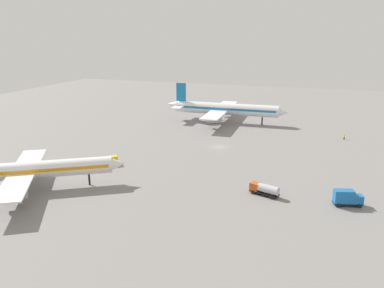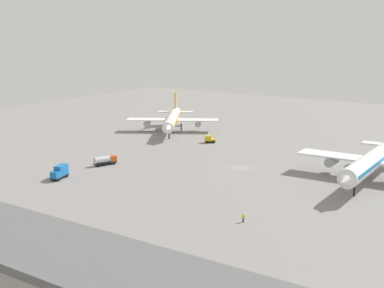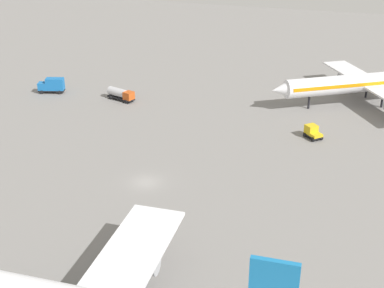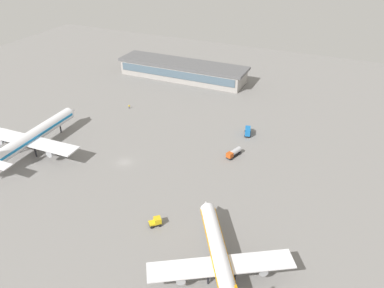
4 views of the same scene
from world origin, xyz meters
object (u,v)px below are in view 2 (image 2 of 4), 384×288
at_px(airplane_taxiing, 373,160).
at_px(catering_truck, 60,172).
at_px(airplane_at_gate, 172,119).
at_px(ground_crew_worker, 243,218).
at_px(baggage_tug, 209,139).
at_px(fuel_truck, 105,160).

distance_m(airplane_taxiing, catering_truck, 76.83).
relative_size(airplane_at_gate, catering_truck, 6.21).
xyz_separation_m(catering_truck, ground_crew_worker, (52.75, -1.51, -0.85)).
height_order(airplane_at_gate, ground_crew_worker, airplane_at_gate).
height_order(baggage_tug, ground_crew_worker, baggage_tug).
bearing_deg(airplane_at_gate, catering_truck, -19.77).
distance_m(baggage_tug, catering_truck, 57.58).
bearing_deg(ground_crew_worker, baggage_tug, -157.77).
distance_m(airplane_taxiing, fuel_truck, 69.57).
relative_size(airplane_at_gate, airplane_taxiing, 0.77).
height_order(airplane_at_gate, airplane_taxiing, airplane_taxiing).
distance_m(baggage_tug, fuel_truck, 41.47).
bearing_deg(catering_truck, airplane_at_gate, 176.15).
relative_size(baggage_tug, catering_truck, 0.63).
bearing_deg(airplane_at_gate, ground_crew_worker, 13.14).
distance_m(airplane_taxiing, ground_crew_worker, 44.86).
height_order(fuel_truck, ground_crew_worker, fuel_truck).
bearing_deg(fuel_truck, baggage_tug, 7.98).
bearing_deg(catering_truck, fuel_truck, 164.92).
bearing_deg(fuel_truck, airplane_at_gate, 33.85).
height_order(airplane_taxiing, catering_truck, airplane_taxiing).
bearing_deg(ground_crew_worker, catering_truck, -107.19).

